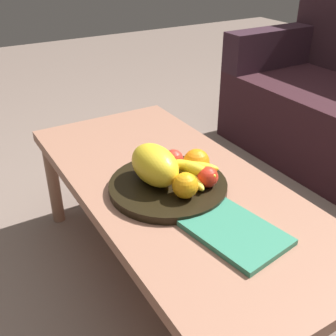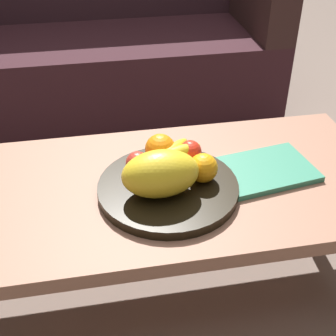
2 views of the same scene
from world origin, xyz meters
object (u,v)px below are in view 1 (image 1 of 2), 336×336
object	(u,v)px
melon_large_front	(154,164)
orange_left	(196,162)
magazine	(235,233)
fruit_bowl	(168,186)
apple_front	(208,177)
coffee_table	(175,195)
apple_left	(173,159)
orange_front	(185,185)
banana_bunch	(193,172)

from	to	relation	value
melon_large_front	orange_left	size ratio (longest dim) A/B	2.31
orange_left	magazine	world-z (taller)	orange_left
orange_left	fruit_bowl	bearing A→B (deg)	-88.87
melon_large_front	apple_front	xyz separation A→B (m)	(0.10, 0.12, -0.03)
melon_large_front	coffee_table	bearing A→B (deg)	86.90
apple_front	apple_left	size ratio (longest dim) A/B	0.99
orange_front	apple_left	distance (m)	0.17
coffee_table	apple_left	bearing A→B (deg)	153.28
fruit_bowl	banana_bunch	bearing A→B (deg)	67.98
melon_large_front	fruit_bowl	bearing A→B (deg)	48.24
fruit_bowl	coffee_table	bearing A→B (deg)	121.92
fruit_bowl	apple_left	distance (m)	0.10
orange_left	banana_bunch	xyz separation A→B (m)	(0.03, -0.03, -0.01)
orange_front	apple_left	xyz separation A→B (m)	(-0.16, 0.06, -0.01)
melon_large_front	orange_left	bearing A→B (deg)	79.15
melon_large_front	orange_front	world-z (taller)	melon_large_front
apple_left	melon_large_front	bearing A→B (deg)	-66.24
orange_left	orange_front	bearing A→B (deg)	-47.48
coffee_table	apple_left	world-z (taller)	apple_left
magazine	orange_front	bearing A→B (deg)	-178.51
fruit_bowl	apple_front	world-z (taller)	apple_front
melon_large_front	orange_front	bearing A→B (deg)	15.84
fruit_bowl	melon_large_front	distance (m)	0.08
orange_left	apple_left	world-z (taller)	orange_left
coffee_table	orange_front	world-z (taller)	orange_front
orange_left	apple_left	xyz separation A→B (m)	(-0.07, -0.04, -0.01)
melon_large_front	apple_left	world-z (taller)	melon_large_front
coffee_table	banana_bunch	world-z (taller)	banana_bunch
orange_left	magazine	size ratio (longest dim) A/B	0.32
apple_left	banana_bunch	world-z (taller)	apple_left
apple_front	coffee_table	bearing A→B (deg)	-152.75
fruit_bowl	apple_left	size ratio (longest dim) A/B	5.69
melon_large_front	apple_left	xyz separation A→B (m)	(-0.04, 0.09, -0.03)
fruit_bowl	orange_left	bearing A→B (deg)	91.13
banana_bunch	orange_left	bearing A→B (deg)	131.60
melon_large_front	magazine	xyz separation A→B (m)	(0.30, 0.07, -0.07)
melon_large_front	banana_bunch	size ratio (longest dim) A/B	1.11
fruit_bowl	orange_front	distance (m)	0.10
fruit_bowl	melon_large_front	xyz separation A→B (m)	(-0.03, -0.03, 0.07)
orange_front	orange_left	xyz separation A→B (m)	(-0.09, 0.10, 0.00)
melon_large_front	apple_left	bearing A→B (deg)	113.76
orange_left	apple_left	distance (m)	0.08
orange_left	banana_bunch	bearing A→B (deg)	-48.40
fruit_bowl	orange_front	world-z (taller)	orange_front
fruit_bowl	orange_front	bearing A→B (deg)	1.53
orange_front	orange_left	size ratio (longest dim) A/B	0.92
fruit_bowl	melon_large_front	bearing A→B (deg)	-131.76
magazine	apple_front	bearing A→B (deg)	155.86
coffee_table	fruit_bowl	bearing A→B (deg)	-58.08
banana_bunch	magazine	xyz separation A→B (m)	(0.25, -0.03, -0.05)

